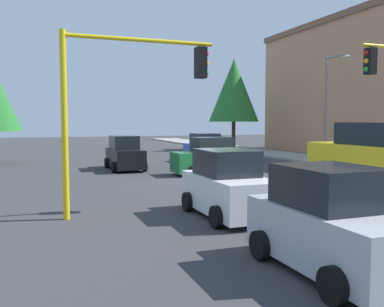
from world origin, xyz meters
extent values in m
plane|color=#353538|center=(0.00, 0.00, 0.00)|extent=(120.00, 120.00, 0.00)
cube|color=gray|center=(-5.00, 10.50, 0.07)|extent=(80.00, 4.00, 0.15)
cube|color=silver|center=(12.30, -3.00, 0.01)|extent=(2.20, 0.36, 0.01)
cone|color=silver|center=(11.00, -3.00, 0.01)|extent=(0.01, 1.10, 1.10)
cube|color=tan|center=(-9.60, 18.50, 5.38)|extent=(20.56, 9.00, 10.76)
cube|color=brown|center=(-9.60, 18.50, 11.01)|extent=(20.86, 9.30, 0.50)
cube|color=black|center=(6.00, 3.36, 5.02)|extent=(0.36, 0.32, 0.96)
sphere|color=red|center=(6.00, 3.18, 5.32)|extent=(0.18, 0.18, 0.18)
sphere|color=yellow|center=(6.00, 3.18, 5.02)|extent=(0.18, 0.18, 0.18)
sphere|color=green|center=(6.00, 3.18, 4.72)|extent=(0.18, 0.18, 0.18)
cylinder|color=yellow|center=(6.00, -7.50, 2.69)|extent=(0.18, 0.18, 5.37)
cylinder|color=yellow|center=(6.00, -5.25, 5.22)|extent=(0.12, 4.50, 0.12)
cube|color=black|center=(6.00, -3.36, 4.64)|extent=(0.36, 0.32, 0.96)
sphere|color=red|center=(6.00, -3.18, 4.94)|extent=(0.18, 0.18, 0.18)
sphere|color=yellow|center=(6.00, -3.18, 4.64)|extent=(0.18, 0.18, 0.18)
sphere|color=green|center=(6.00, -3.18, 4.34)|extent=(0.18, 0.18, 0.18)
cylinder|color=slate|center=(-4.00, 9.20, 3.50)|extent=(0.14, 0.14, 7.00)
cylinder|color=slate|center=(-3.10, 9.20, 6.80)|extent=(1.80, 0.10, 0.10)
ellipsoid|color=silver|center=(-2.20, 9.20, 6.65)|extent=(0.56, 0.28, 0.20)
cylinder|color=brown|center=(-18.00, 9.50, 1.49)|extent=(0.36, 0.36, 2.98)
cone|color=#28752D|center=(-18.00, 9.50, 5.75)|extent=(4.76, 4.76, 5.95)
cube|color=yellow|center=(7.10, 2.57, 1.09)|extent=(4.80, 1.90, 1.85)
cube|color=black|center=(7.34, 2.57, 2.40)|extent=(2.50, 1.67, 0.76)
cylinder|color=black|center=(5.61, 1.56, 0.30)|extent=(0.60, 0.20, 0.60)
cylinder|color=black|center=(5.61, 3.58, 0.30)|extent=(0.60, 0.20, 0.60)
cylinder|color=black|center=(8.59, 1.56, 0.30)|extent=(0.60, 0.20, 0.60)
cube|color=#1E7238|center=(-2.00, 0.25, 0.69)|extent=(1.60, 3.79, 1.05)
cube|color=black|center=(-2.00, 0.44, 1.60)|extent=(1.41, 1.97, 0.76)
cylinder|color=black|center=(-1.14, -0.93, 0.30)|extent=(0.20, 0.60, 0.60)
cylinder|color=black|center=(-2.86, -0.93, 0.30)|extent=(0.20, 0.60, 0.60)
cylinder|color=black|center=(-1.14, 1.42, 0.30)|extent=(0.20, 0.60, 0.60)
cylinder|color=black|center=(-2.86, 1.42, 0.30)|extent=(0.20, 0.60, 0.60)
cube|color=white|center=(7.31, -2.98, 0.69)|extent=(3.63, 1.64, 1.05)
cube|color=black|center=(7.12, -2.98, 1.60)|extent=(1.89, 1.45, 0.76)
cylinder|color=black|center=(8.43, -2.10, 0.30)|extent=(0.60, 0.20, 0.60)
cylinder|color=black|center=(8.43, -3.87, 0.30)|extent=(0.60, 0.20, 0.60)
cylinder|color=black|center=(6.18, -2.10, 0.30)|extent=(0.60, 0.20, 0.60)
cylinder|color=black|center=(6.18, -3.87, 0.30)|extent=(0.60, 0.20, 0.60)
cube|color=#B2B5BA|center=(12.18, -3.11, 0.69)|extent=(3.62, 1.75, 1.05)
cube|color=black|center=(12.00, -3.11, 1.60)|extent=(1.88, 1.54, 0.76)
cylinder|color=black|center=(13.30, -4.04, 0.30)|extent=(0.60, 0.20, 0.60)
cylinder|color=black|center=(11.05, -2.18, 0.30)|extent=(0.60, 0.20, 0.60)
cylinder|color=black|center=(11.05, -4.04, 0.30)|extent=(0.60, 0.20, 0.60)
cube|color=blue|center=(-8.81, 2.72, 0.69)|extent=(3.77, 1.79, 1.05)
cube|color=black|center=(-8.62, 2.72, 1.60)|extent=(1.96, 1.57, 0.76)
cylinder|color=black|center=(-9.98, 1.77, 0.30)|extent=(0.60, 0.20, 0.60)
cylinder|color=black|center=(-9.98, 3.68, 0.30)|extent=(0.60, 0.20, 0.60)
cylinder|color=black|center=(-7.64, 1.77, 0.30)|extent=(0.60, 0.20, 0.60)
cylinder|color=black|center=(-7.64, 3.68, 0.30)|extent=(0.60, 0.20, 0.60)
cube|color=black|center=(-5.78, -3.45, 0.69)|extent=(4.07, 1.61, 1.05)
cube|color=black|center=(-5.99, -3.45, 1.60)|extent=(2.12, 1.42, 0.76)
cylinder|color=black|center=(-4.52, -2.59, 0.30)|extent=(0.60, 0.20, 0.60)
cylinder|color=black|center=(-4.52, -4.32, 0.30)|extent=(0.60, 0.20, 0.60)
cylinder|color=black|center=(-7.05, -2.59, 0.30)|extent=(0.60, 0.20, 0.60)
cylinder|color=black|center=(-7.05, -4.32, 0.30)|extent=(0.60, 0.20, 0.60)
camera|label=1|loc=(18.43, -8.25, 2.81)|focal=39.35mm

